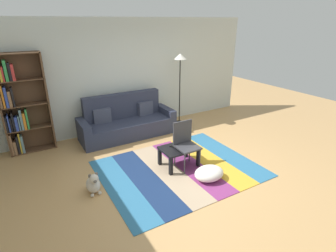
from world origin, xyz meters
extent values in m
plane|color=tan|center=(0.00, 0.00, 0.00)|extent=(14.00, 14.00, 0.00)
cube|color=silver|center=(0.00, 2.55, 1.35)|extent=(6.80, 0.10, 2.70)
cube|color=teal|center=(-1.34, 0.04, 0.01)|extent=(0.47, 2.25, 0.01)
cube|color=navy|center=(-0.87, 0.04, 0.01)|extent=(0.47, 2.25, 0.01)
cube|color=tan|center=(-0.39, 0.04, 0.01)|extent=(0.47, 2.25, 0.01)
cube|color=#843370|center=(0.08, 0.04, 0.01)|extent=(0.47, 2.25, 0.01)
cube|color=gold|center=(0.56, 0.04, 0.01)|extent=(0.47, 2.25, 0.01)
cube|color=teal|center=(1.03, 0.04, 0.01)|extent=(0.47, 2.25, 0.01)
cube|color=#2D3347|center=(-0.39, 1.95, 0.20)|extent=(1.90, 0.80, 0.40)
cube|color=#2D3347|center=(-0.39, 2.25, 0.70)|extent=(1.90, 0.20, 0.60)
cube|color=#2D3347|center=(-1.43, 1.95, 0.28)|extent=(0.18, 0.80, 0.56)
cube|color=#2D3347|center=(0.65, 1.95, 0.28)|extent=(0.18, 0.80, 0.56)
cube|color=#42475B|center=(-0.94, 2.13, 0.56)|extent=(0.42, 0.19, 0.36)
cube|color=#42475B|center=(0.16, 2.13, 0.56)|extent=(0.42, 0.19, 0.36)
cube|color=brown|center=(-2.88, 2.30, 1.03)|extent=(0.04, 0.28, 2.06)
cube|color=brown|center=(-2.02, 2.30, 1.03)|extent=(0.04, 0.28, 2.06)
cube|color=brown|center=(-2.45, 2.43, 1.03)|extent=(0.90, 0.01, 2.06)
cube|color=brown|center=(-2.45, 2.30, 0.02)|extent=(0.86, 0.28, 0.02)
cube|color=brown|center=(-2.45, 2.30, 0.53)|extent=(0.86, 0.28, 0.02)
cube|color=brown|center=(-2.45, 2.30, 1.03)|extent=(0.86, 0.28, 0.02)
cube|color=brown|center=(-2.45, 2.30, 1.54)|extent=(0.86, 0.28, 0.02)
cube|color=brown|center=(-2.45, 2.30, 2.05)|extent=(0.86, 0.28, 0.02)
cube|color=#8C6647|center=(-2.85, 2.27, 0.25)|extent=(0.04, 0.20, 0.44)
cube|color=#8C6647|center=(-2.79, 2.26, 0.17)|extent=(0.05, 0.18, 0.28)
cube|color=black|center=(-2.73, 2.26, 0.22)|extent=(0.04, 0.18, 0.39)
cube|color=gold|center=(-2.69, 2.26, 0.25)|extent=(0.03, 0.18, 0.45)
cube|color=#668C99|center=(-2.65, 2.26, 0.21)|extent=(0.04, 0.18, 0.37)
cube|color=black|center=(-2.85, 2.26, 0.70)|extent=(0.03, 0.17, 0.32)
cube|color=#334CB2|center=(-2.81, 2.28, 0.71)|extent=(0.03, 0.22, 0.34)
cube|color=black|center=(-2.77, 2.26, 0.68)|extent=(0.03, 0.18, 0.29)
cube|color=black|center=(-2.72, 2.30, 0.73)|extent=(0.03, 0.25, 0.38)
cube|color=#334CB2|center=(-2.67, 2.26, 0.68)|extent=(0.05, 0.17, 0.29)
cube|color=#668C99|center=(-2.63, 2.27, 0.68)|extent=(0.03, 0.21, 0.30)
cube|color=#668C99|center=(-2.58, 2.26, 0.75)|extent=(0.04, 0.17, 0.43)
cube|color=orange|center=(-2.53, 2.26, 0.71)|extent=(0.05, 0.17, 0.35)
cube|color=green|center=(-2.47, 2.26, 0.74)|extent=(0.03, 0.18, 0.42)
cube|color=#8C6647|center=(-2.85, 2.25, 1.23)|extent=(0.03, 0.17, 0.37)
cube|color=orange|center=(-2.80, 2.29, 1.26)|extent=(0.03, 0.24, 0.44)
cube|color=#334CB2|center=(-2.75, 2.28, 1.24)|extent=(0.05, 0.23, 0.40)
cube|color=#8C6647|center=(-2.69, 2.28, 1.20)|extent=(0.05, 0.22, 0.32)
cube|color=black|center=(-2.63, 2.26, 1.23)|extent=(0.03, 0.17, 0.38)
cube|color=gold|center=(-2.75, 2.28, 1.68)|extent=(0.04, 0.22, 0.27)
cube|color=red|center=(-2.71, 2.29, 1.69)|extent=(0.03, 0.24, 0.28)
cube|color=green|center=(-2.65, 2.28, 1.75)|extent=(0.05, 0.23, 0.39)
cube|color=black|center=(-2.59, 2.25, 1.72)|extent=(0.05, 0.17, 0.34)
cube|color=red|center=(-2.54, 2.25, 1.70)|extent=(0.05, 0.17, 0.31)
cube|color=black|center=(-0.09, 0.15, 0.37)|extent=(0.69, 0.50, 0.04)
cube|color=black|center=(-0.40, -0.06, 0.18)|extent=(0.06, 0.06, 0.35)
cube|color=black|center=(0.22, -0.06, 0.18)|extent=(0.06, 0.06, 0.35)
cube|color=black|center=(-0.40, 0.36, 0.18)|extent=(0.06, 0.06, 0.35)
cube|color=black|center=(0.22, 0.36, 0.18)|extent=(0.06, 0.06, 0.35)
ellipsoid|color=white|center=(0.11, -0.53, 0.13)|extent=(0.55, 0.43, 0.23)
ellipsoid|color=beige|center=(-1.75, 0.15, 0.13)|extent=(0.22, 0.30, 0.26)
sphere|color=beige|center=(-1.75, 0.05, 0.30)|extent=(0.15, 0.15, 0.15)
ellipsoid|color=#5B5750|center=(-1.75, -0.01, 0.29)|extent=(0.06, 0.07, 0.05)
ellipsoid|color=#5B5750|center=(-1.80, 0.07, 0.36)|extent=(0.05, 0.04, 0.08)
ellipsoid|color=#5B5750|center=(-1.70, 0.07, 0.36)|extent=(0.05, 0.04, 0.08)
sphere|color=beige|center=(-1.81, 0.02, 0.03)|extent=(0.06, 0.06, 0.06)
sphere|color=beige|center=(-1.69, 0.02, 0.03)|extent=(0.06, 0.06, 0.06)
cylinder|color=black|center=(1.14, 2.06, 0.01)|extent=(0.26, 0.26, 0.02)
cylinder|color=black|center=(1.14, 2.06, 0.87)|extent=(0.03, 0.03, 1.69)
cone|color=white|center=(1.14, 2.06, 1.79)|extent=(0.32, 0.32, 0.14)
cube|color=black|center=(-0.17, 0.22, 0.40)|extent=(0.13, 0.15, 0.02)
cube|color=#38383D|center=(0.00, 0.00, 0.44)|extent=(0.40, 0.40, 0.03)
cube|color=#38383D|center=(0.00, 0.18, 0.68)|extent=(0.40, 0.03, 0.44)
cylinder|color=#38383D|center=(-0.17, -0.17, 0.21)|extent=(0.02, 0.02, 0.42)
cylinder|color=#38383D|center=(0.17, -0.17, 0.21)|extent=(0.02, 0.02, 0.42)
cylinder|color=#38383D|center=(-0.17, 0.17, 0.21)|extent=(0.02, 0.02, 0.42)
cylinder|color=#38383D|center=(0.17, 0.17, 0.21)|extent=(0.02, 0.02, 0.42)
camera|label=1|loc=(-2.52, -3.59, 2.63)|focal=28.10mm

